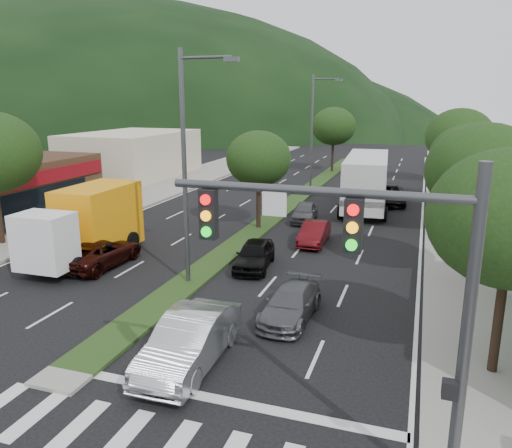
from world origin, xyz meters
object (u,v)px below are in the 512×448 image
(tree_med_far, at_px, (334,126))
(car_queue_b, at_px, (291,304))
(streetlight_near, at_px, (188,158))
(car_queue_c, at_px, (314,233))
(tree_r_e, at_px, (453,132))
(traffic_signal, at_px, (384,280))
(box_truck, at_px, (89,226))
(car_queue_e, at_px, (305,212))
(car_queue_f, at_px, (373,184))
(tree_med_near, at_px, (259,159))
(motorhome, at_px, (366,181))
(car_queue_d, at_px, (388,195))
(tree_r_a, at_px, (511,219))
(car_queue_a, at_px, (254,255))
(tree_r_d, at_px, (459,137))
(sedan_silver, at_px, (190,340))
(suv_maroon, at_px, (101,253))
(tree_r_b, at_px, (483,171))
(streetlight_mid, at_px, (314,126))
(tree_r_c, at_px, (469,157))

(tree_med_far, distance_m, car_queue_b, 38.74)
(streetlight_near, height_order, car_queue_c, streetlight_near)
(tree_r_e, bearing_deg, car_queue_c, -108.26)
(traffic_signal, xyz_separation_m, box_truck, (-15.40, 11.21, -2.93))
(car_queue_e, distance_m, car_queue_f, 13.00)
(tree_med_near, bearing_deg, motorhome, 55.09)
(car_queue_d, bearing_deg, tree_r_e, 59.62)
(traffic_signal, xyz_separation_m, tree_r_a, (2.97, 5.54, 0.17))
(car_queue_c, bearing_deg, car_queue_a, -112.00)
(tree_r_d, distance_m, motorhome, 8.02)
(tree_med_far, bearing_deg, box_truck, -100.51)
(tree_med_near, distance_m, sedan_silver, 17.03)
(traffic_signal, height_order, suv_maroon, traffic_signal)
(tree_r_b, distance_m, tree_med_far, 34.18)
(tree_r_a, xyz_separation_m, tree_med_near, (-12.00, 14.00, -0.39))
(tree_r_d, height_order, streetlight_near, streetlight_near)
(tree_r_b, bearing_deg, tree_med_far, 110.56)
(suv_maroon, height_order, car_queue_e, suv_maroon)
(traffic_signal, relative_size, motorhome, 0.67)
(streetlight_mid, bearing_deg, car_queue_a, -84.98)
(car_queue_d, distance_m, car_queue_e, 9.03)
(tree_r_c, distance_m, motorhome, 9.20)
(car_queue_b, bearing_deg, tree_med_far, 99.51)
(streetlight_near, bearing_deg, tree_med_near, 91.18)
(traffic_signal, xyz_separation_m, sedan_silver, (-5.85, 3.20, -3.83))
(car_queue_f, bearing_deg, tree_r_b, -76.73)
(traffic_signal, distance_m, car_queue_d, 30.33)
(car_queue_e, bearing_deg, car_queue_d, 51.70)
(tree_med_near, relative_size, sedan_silver, 1.22)
(sedan_silver, height_order, car_queue_e, sedan_silver)
(suv_maroon, xyz_separation_m, box_truck, (-1.26, 0.90, 1.05))
(tree_r_e, relative_size, car_queue_c, 1.77)
(traffic_signal, bearing_deg, suv_maroon, 143.91)
(tree_med_near, xyz_separation_m, car_queue_d, (7.18, 10.48, -3.70))
(traffic_signal, height_order, tree_med_far, tree_med_far)
(suv_maroon, relative_size, car_queue_f, 1.06)
(streetlight_near, bearing_deg, car_queue_c, 64.05)
(tree_r_d, height_order, box_truck, tree_r_d)
(streetlight_near, relative_size, car_queue_c, 2.64)
(tree_r_d, relative_size, tree_med_far, 1.03)
(box_truck, distance_m, motorhome, 20.41)
(streetlight_mid, height_order, car_queue_e, streetlight_mid)
(tree_med_near, xyz_separation_m, car_queue_f, (5.48, 15.48, -3.77))
(car_queue_f, height_order, box_truck, box_truck)
(sedan_silver, xyz_separation_m, car_queue_b, (2.10, 4.21, -0.22))
(car_queue_b, bearing_deg, traffic_signal, -61.54)
(tree_r_a, height_order, car_queue_b, tree_r_a)
(streetlight_near, height_order, car_queue_e, streetlight_near)
(tree_r_a, bearing_deg, car_queue_c, 123.85)
(streetlight_mid, height_order, car_queue_b, streetlight_mid)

